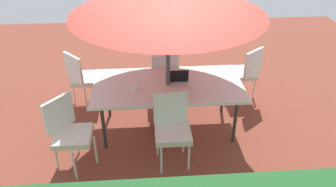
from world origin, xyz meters
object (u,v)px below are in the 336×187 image
(cup, at_px, (134,88))
(chair_southeast, at_px, (83,76))
(chair_north, at_px, (172,126))
(laptop, at_px, (177,78))
(chair_southwest, at_px, (245,71))
(dining_table, at_px, (168,87))
(chair_northeast, at_px, (69,131))
(chair_south, at_px, (164,75))

(cup, bearing_deg, chair_southeast, -45.65)
(chair_north, relative_size, laptop, 3.04)
(chair_southwest, xyz_separation_m, cup, (1.83, 0.87, 0.26))
(chair_north, bearing_deg, chair_southwest, 41.95)
(dining_table, distance_m, chair_southwest, 1.55)
(chair_southwest, height_order, chair_north, same)
(dining_table, xyz_separation_m, chair_northeast, (1.31, 0.71, -0.17))
(laptop, bearing_deg, chair_southwest, -152.55)
(chair_south, bearing_deg, dining_table, 84.49)
(chair_north, xyz_separation_m, chair_south, (0.02, -1.41, 0.00))
(chair_southwest, distance_m, chair_south, 1.37)
(cup, bearing_deg, dining_table, -165.09)
(dining_table, bearing_deg, chair_southwest, -151.22)
(chair_north, distance_m, laptop, 0.86)
(chair_south, xyz_separation_m, cup, (0.46, 0.82, 0.26))
(dining_table, relative_size, chair_southeast, 2.19)
(chair_southwest, height_order, chair_south, same)
(dining_table, xyz_separation_m, chair_north, (0.00, 0.71, -0.17))
(chair_southeast, distance_m, cup, 1.26)
(dining_table, relative_size, laptop, 6.65)
(chair_southeast, height_order, cup, chair_southeast)
(chair_northeast, xyz_separation_m, cup, (-0.84, -0.58, 0.26))
(chair_northeast, bearing_deg, laptop, -21.25)
(chair_northeast, distance_m, chair_south, 1.91)
(chair_south, distance_m, cup, 0.98)
(chair_north, bearing_deg, chair_south, 85.49)
(chair_southeast, relative_size, chair_northeast, 1.00)
(chair_southeast, bearing_deg, chair_southwest, -132.32)
(laptop, bearing_deg, cup, 19.07)
(chair_southwest, relative_size, chair_north, 1.00)
(chair_northeast, xyz_separation_m, laptop, (-1.45, -0.80, 0.27))
(chair_southwest, xyz_separation_m, chair_south, (1.37, 0.05, 0.00))
(chair_northeast, relative_size, cup, 12.05)
(chair_northeast, distance_m, chair_north, 1.31)
(chair_north, bearing_deg, chair_northeast, 174.40)
(chair_south, bearing_deg, laptop, 97.30)
(chair_southwest, distance_m, laptop, 1.40)
(dining_table, height_order, chair_north, chair_north)
(dining_table, bearing_deg, chair_southeast, -29.33)
(chair_south, bearing_deg, chair_southeast, -9.37)
(chair_southeast, xyz_separation_m, chair_north, (-1.34, 1.47, 0.00))
(chair_northeast, relative_size, laptop, 3.04)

